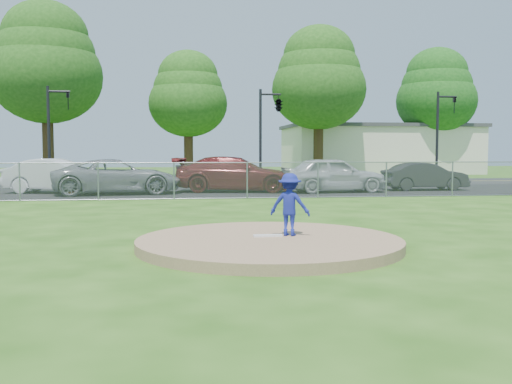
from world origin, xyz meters
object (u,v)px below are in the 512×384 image
commercial_building (378,149)px  tree_far_right (436,91)px  tree_center (188,94)px  pitcher (290,205)px  traffic_cone (72,186)px  tree_left (46,62)px  parked_car_gray (117,177)px  parked_car_pearl (333,174)px  traffic_signal_left (53,126)px  traffic_signal_right (441,128)px  parked_car_charcoal (425,176)px  traffic_signal_center (277,106)px  parked_car_darkred (235,174)px  tree_right (319,77)px  parked_car_white (58,176)px

commercial_building → tree_far_right: 7.00m
tree_center → pitcher: bearing=-87.5°
traffic_cone → tree_left: bearing=105.7°
parked_car_gray → parked_car_pearl: bearing=-99.5°
traffic_signal_left → pitcher: bearing=-66.9°
commercial_building → traffic_signal_right: (-1.76, -16.00, 1.20)m
commercial_building → parked_car_charcoal: bearing=-104.0°
traffic_cone → parked_car_pearl: size_ratio=0.16×
tree_left → parked_car_pearl: 24.09m
traffic_signal_center → parked_car_darkred: (-3.07, -5.96, -3.75)m
tree_right → tree_far_right: 11.42m
pitcher → parked_car_gray: 15.85m
parked_car_darkred → parked_car_charcoal: parked_car_darkred is taller
pitcher → parked_car_darkred: bearing=-66.7°
tree_right → traffic_signal_right: (5.24, -10.00, -4.29)m
tree_far_right → tree_left: bearing=-172.6°
tree_right → parked_car_charcoal: 17.60m
pitcher → traffic_cone: (-7.06, 14.98, -0.45)m
traffic_signal_center → parked_car_darkred: size_ratio=0.96×
tree_center → parked_car_pearl: 20.78m
parked_car_white → parked_car_pearl: 12.98m
tree_center → parked_car_darkred: (1.90, -17.96, -5.61)m
tree_center → parked_car_gray: tree_center is taller
tree_far_right → parked_car_white: size_ratio=2.21×
tree_center → traffic_cone: 20.47m
traffic_signal_right → parked_car_darkred: size_ratio=0.96×
tree_center → traffic_signal_left: (-7.76, -12.00, -3.11)m
traffic_signal_right → traffic_signal_center: bearing=-180.0°
tree_far_right → traffic_signal_right: size_ratio=1.92×
parked_car_gray → parked_car_charcoal: size_ratio=1.37×
tree_center → tree_right: (10.00, -2.00, 1.18)m
traffic_signal_left → parked_car_gray: traffic_signal_left is taller
tree_right → pitcher: 33.54m
traffic_signal_left → traffic_signal_right: 23.00m
commercial_building → tree_center: bearing=-166.8°
parked_car_white → tree_left: bearing=27.0°
tree_left → parked_car_gray: tree_left is taller
tree_right → parked_car_white: bearing=-136.4°
tree_left → traffic_cone: 18.13m
tree_center → pitcher: size_ratio=7.53×
tree_right → parked_car_gray: (-13.60, -16.70, -6.84)m
traffic_signal_center → parked_car_charcoal: traffic_signal_center is taller
traffic_signal_center → parked_car_darkred: traffic_signal_center is taller
tree_center → tree_far_right: bearing=2.7°
tree_left → traffic_cone: bearing=-74.3°
tree_right → tree_left: bearing=-177.1°
parked_car_white → parked_car_pearl: (12.92, -1.29, 0.05)m
traffic_signal_right → parked_car_charcoal: traffic_signal_right is taller
traffic_signal_center → parked_car_pearl: 8.02m
traffic_signal_left → parked_car_darkred: 11.63m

